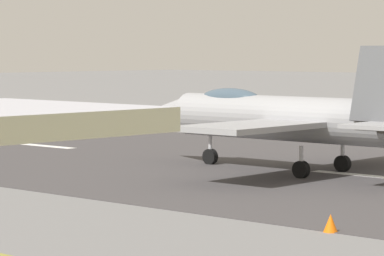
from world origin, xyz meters
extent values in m
cube|color=white|center=(24.58, 0.00, 0.02)|extent=(8.00, 0.70, 0.00)
cylinder|color=#949599|center=(4.70, 1.01, 2.42)|extent=(12.30, 2.08, 2.04)
cone|color=#949599|center=(12.26, 1.04, 2.42)|extent=(2.84, 1.74, 1.73)
ellipsoid|color=#3F5160|center=(8.16, 1.02, 3.18)|extent=(3.60, 1.11, 1.10)
cube|color=#949599|center=(3.68, 5.05, 2.32)|extent=(3.42, 6.07, 0.24)
cube|color=#949599|center=(3.71, -3.04, 2.32)|extent=(3.42, 6.07, 0.24)
cube|color=#949599|center=(-1.61, 3.38, 2.52)|extent=(2.41, 2.81, 0.16)
cube|color=#4F5155|center=(-0.66, 1.89, 4.12)|extent=(2.60, 0.96, 3.14)
cylinder|color=silver|center=(9.42, 1.03, 0.70)|extent=(0.18, 0.18, 1.40)
cylinder|color=black|center=(9.42, 1.03, 0.38)|extent=(0.76, 0.30, 0.76)
cylinder|color=silver|center=(2.89, 2.60, 0.70)|extent=(0.18, 0.18, 1.40)
cylinder|color=black|center=(2.89, 2.60, 0.38)|extent=(0.76, 0.30, 0.76)
cylinder|color=silver|center=(2.90, -0.60, 0.70)|extent=(0.18, 0.18, 1.40)
cylinder|color=black|center=(2.90, -0.60, 0.38)|extent=(0.76, 0.30, 0.76)
cone|color=orange|center=(-5.67, 12.91, 0.28)|extent=(0.44, 0.44, 0.55)
camera|label=1|loc=(-23.23, 38.75, 5.40)|focal=97.22mm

